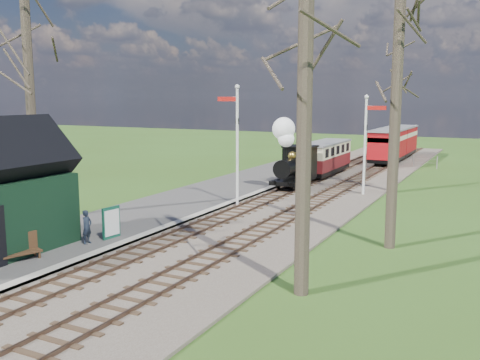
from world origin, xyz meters
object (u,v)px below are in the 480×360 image
object	(u,v)px
bench	(16,249)
semaphore_far	(367,137)
red_carriage_b	(400,141)
locomotive	(293,158)
red_carriage_a	(388,146)
person	(87,227)
semaphore_near	(236,137)
sign_board	(111,222)
coach	(325,156)

from	to	relation	value
bench	semaphore_far	bearing A→B (deg)	67.95
semaphore_far	red_carriage_b	size ratio (longest dim) A/B	1.03
semaphore_far	locomotive	xyz separation A→B (m)	(-4.39, 0.03, -1.38)
red_carriage_a	red_carriage_b	xyz separation A→B (m)	(0.00, 5.50, 0.00)
red_carriage_b	person	size ratio (longest dim) A/B	4.37
semaphore_near	sign_board	size ratio (longest dim) A/B	5.05
semaphore_near	sign_board	world-z (taller)	semaphore_near
coach	red_carriage_a	size ratio (longest dim) A/B	1.22
semaphore_far	red_carriage_a	distance (m)	14.90
locomotive	coach	distance (m)	6.08
sign_board	red_carriage_a	bearing A→B (deg)	81.03
red_carriage_a	bench	xyz separation A→B (m)	(-5.49, -32.64, -0.99)
red_carriage_a	person	size ratio (longest dim) A/B	4.37
coach	locomotive	bearing A→B (deg)	-90.11
red_carriage_a	person	distance (m)	30.34
bench	person	bearing A→B (deg)	76.60
red_carriage_a	red_carriage_b	size ratio (longest dim) A/B	1.00
person	sign_board	bearing A→B (deg)	-19.87
semaphore_far	sign_board	world-z (taller)	semaphore_far
semaphore_near	coach	xyz separation A→B (m)	(0.77, 12.09, -2.18)
locomotive	coach	xyz separation A→B (m)	(0.01, 6.06, -0.52)
red_carriage_b	bench	bearing A→B (deg)	-98.20
coach	red_carriage_b	distance (m)	14.34
locomotive	red_carriage_a	distance (m)	14.90
coach	person	size ratio (longest dim) A/B	5.34
semaphore_near	person	distance (m)	9.77
locomotive	person	bearing A→B (deg)	-98.34
bench	sign_board	bearing A→B (deg)	76.00
coach	person	distance (m)	21.47
red_carriage_a	semaphore_far	bearing A→B (deg)	-83.12
semaphore_far	coach	bearing A→B (deg)	125.69
red_carriage_a	locomotive	bearing A→B (deg)	-100.10
red_carriage_b	sign_board	size ratio (longest dim) A/B	4.52
red_carriage_b	semaphore_near	bearing A→B (deg)	-97.33
coach	red_carriage_a	xyz separation A→B (m)	(2.60, 8.61, 0.17)
bench	red_carriage_a	bearing A→B (deg)	80.45
person	semaphore_far	bearing A→B (deg)	-27.79
coach	red_carriage_b	xyz separation A→B (m)	(2.60, 14.11, 0.17)
red_carriage_b	person	distance (m)	35.78
locomotive	sign_board	world-z (taller)	locomotive
red_carriage_b	sign_board	world-z (taller)	red_carriage_b
semaphore_far	coach	world-z (taller)	semaphore_far
locomotive	semaphore_near	bearing A→B (deg)	-97.16
semaphore_near	locomotive	xyz separation A→B (m)	(0.76, 6.03, -1.65)
sign_board	person	bearing A→B (deg)	-105.56
semaphore_far	red_carriage_b	distance (m)	20.35
locomotive	red_carriage_a	xyz separation A→B (m)	(2.61, 14.67, -0.36)
coach	red_carriage_a	distance (m)	8.99
red_carriage_b	person	world-z (taller)	red_carriage_b
sign_board	person	size ratio (longest dim) A/B	0.97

